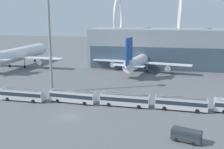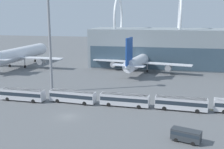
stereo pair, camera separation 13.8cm
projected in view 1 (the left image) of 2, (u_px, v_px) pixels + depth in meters
name	position (u px, v px, depth m)	size (l,w,h in m)	color
ground_plane	(68.00, 117.00, 61.81)	(440.00, 440.00, 0.00)	slate
airliner_at_gate_near	(18.00, 54.00, 119.22)	(41.37, 44.53, 14.40)	silver
airliner_at_gate_far	(141.00, 60.00, 109.31)	(39.26, 40.02, 14.50)	silver
shuttle_bus_0	(22.00, 94.00, 72.97)	(12.09, 3.09, 3.05)	silver
shuttle_bus_1	(73.00, 96.00, 71.33)	(12.18, 3.70, 3.05)	silver
shuttle_bus_2	(125.00, 99.00, 68.57)	(12.10, 3.14, 3.05)	silver
shuttle_bus_3	(181.00, 103.00, 65.71)	(12.14, 3.39, 3.05)	silver
service_van_foreground	(186.00, 135.00, 49.47)	(5.49, 3.46, 2.28)	#2D3338
floodlight_mast	(50.00, 34.00, 78.35)	(2.07, 2.07, 30.08)	gray
lane_stripe_1	(224.00, 112.00, 64.92)	(6.36, 0.25, 0.01)	yellow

